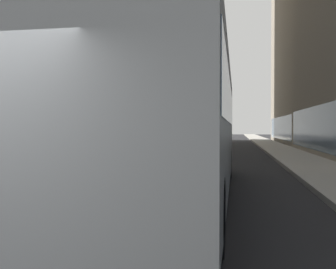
{
  "coord_description": "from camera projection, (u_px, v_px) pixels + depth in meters",
  "views": [
    {
      "loc": [
        2.61,
        -2.11,
        1.61
      ],
      "look_at": [
        0.48,
        10.1,
        1.4
      ],
      "focal_mm": 41.58,
      "sensor_mm": 36.0,
      "label": 1
    }
  ],
  "objects": [
    {
      "name": "car_black_suv",
      "position": [
        107.0,
        146.0,
        16.59
      ],
      "size": [
        1.8,
        4.32,
        1.62
      ],
      "color": "black",
      "rests_on": "ground"
    },
    {
      "name": "ground_plane",
      "position": [
        208.0,
        145.0,
        37.03
      ],
      "size": [
        120.0,
        120.0,
        0.0
      ],
      "primitive_type": "plane",
      "color": "#232326"
    },
    {
      "name": "car_silver_sedan",
      "position": [
        163.0,
        138.0,
        29.24
      ],
      "size": [
        1.7,
        3.94,
        1.62
      ],
      "color": "#B7BABF",
      "rests_on": "ground"
    },
    {
      "name": "sidewalk_left",
      "position": [
        149.0,
        144.0,
        38.0
      ],
      "size": [
        2.4,
        110.0,
        0.15
      ],
      "primitive_type": "cube",
      "color": "#9E9991",
      "rests_on": "ground"
    },
    {
      "name": "car_yellow_taxi",
      "position": [
        197.0,
        136.0,
        38.64
      ],
      "size": [
        1.86,
        4.09,
        1.62
      ],
      "color": "yellow",
      "rests_on": "ground"
    },
    {
      "name": "transit_bus",
      "position": [
        175.0,
        121.0,
        9.11
      ],
      "size": [
        2.78,
        11.53,
        3.05
      ],
      "color": "#999EA3",
      "rests_on": "ground"
    },
    {
      "name": "sidewalk_right",
      "position": [
        269.0,
        144.0,
        36.05
      ],
      "size": [
        2.4,
        110.0,
        0.15
      ],
      "primitive_type": "cube",
      "color": "#ADA89E",
      "rests_on": "ground"
    },
    {
      "name": "dalmatian_dog",
      "position": [
        4.0,
        208.0,
        5.31
      ],
      "size": [
        0.22,
        0.96,
        0.72
      ],
      "color": "white",
      "rests_on": "ground"
    },
    {
      "name": "car_blue_hatchback",
      "position": [
        189.0,
        134.0,
        45.81
      ],
      "size": [
        1.91,
        4.61,
        1.62
      ],
      "color": "#4C6BB7",
      "rests_on": "ground"
    }
  ]
}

